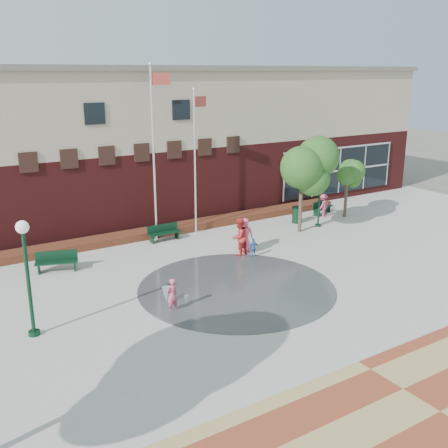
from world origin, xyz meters
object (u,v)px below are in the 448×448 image
flagpole_left (154,145)px  child_splash (172,295)px  bench_left (57,265)px  flagpole_right (195,155)px  trash_can (297,215)px

flagpole_left → child_splash: bearing=-96.7°
bench_left → flagpole_right: bearing=30.5°
trash_can → child_splash: bearing=-150.0°
flagpole_right → child_splash: 10.81m
flagpole_left → child_splash: flagpole_left is taller
bench_left → child_splash: bearing=-49.6°
flagpole_left → trash_can: 9.86m
bench_left → child_splash: 7.05m
child_splash → bench_left: bearing=-79.0°
flagpole_left → flagpole_right: 2.47m
bench_left → child_splash: size_ratio=1.46×
flagpole_left → trash_can: (8.53, -1.61, -4.67)m
flagpole_right → bench_left: 9.53m
bench_left → trash_can: trash_can is taller
flagpole_left → child_splash: (-3.38, -8.48, -4.52)m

